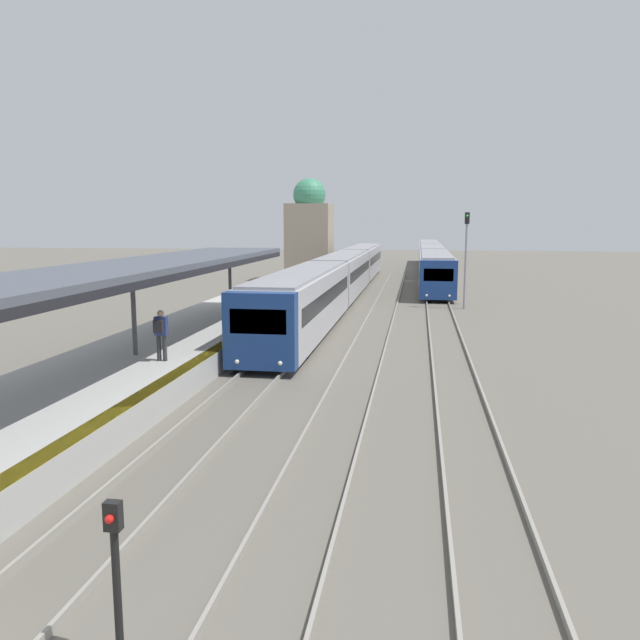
{
  "coord_description": "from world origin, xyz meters",
  "views": [
    {
      "loc": [
        5.34,
        -3.96,
        5.32
      ],
      "look_at": [
        1.68,
        19.4,
        1.63
      ],
      "focal_mm": 35.0,
      "sensor_mm": 36.0,
      "label": 1
    }
  ],
  "objects_px": {
    "signal_post_near": "(116,564)",
    "signal_mast_far": "(466,250)",
    "train_far": "(431,259)",
    "train_near": "(343,273)",
    "person_on_platform": "(161,331)"
  },
  "relations": [
    {
      "from": "person_on_platform",
      "to": "signal_post_near",
      "type": "relative_size",
      "value": 0.81
    },
    {
      "from": "train_far",
      "to": "signal_post_near",
      "type": "height_order",
      "value": "train_far"
    },
    {
      "from": "signal_post_near",
      "to": "signal_mast_far",
      "type": "xyz_separation_m",
      "value": [
        6.43,
        33.03,
        2.41
      ]
    },
    {
      "from": "signal_mast_far",
      "to": "train_near",
      "type": "bearing_deg",
      "value": 147.27
    },
    {
      "from": "train_near",
      "to": "signal_mast_far",
      "type": "xyz_separation_m",
      "value": [
        8.26,
        -5.31,
        1.97
      ]
    },
    {
      "from": "train_near",
      "to": "signal_mast_far",
      "type": "bearing_deg",
      "value": -32.73
    },
    {
      "from": "signal_mast_far",
      "to": "person_on_platform",
      "type": "bearing_deg",
      "value": -118.06
    },
    {
      "from": "person_on_platform",
      "to": "signal_mast_far",
      "type": "xyz_separation_m",
      "value": [
        11.06,
        20.76,
        1.81
      ]
    },
    {
      "from": "signal_post_near",
      "to": "person_on_platform",
      "type": "bearing_deg",
      "value": 110.71
    },
    {
      "from": "signal_post_near",
      "to": "signal_mast_far",
      "type": "relative_size",
      "value": 0.35
    },
    {
      "from": "train_far",
      "to": "train_near",
      "type": "bearing_deg",
      "value": -107.96
    },
    {
      "from": "signal_post_near",
      "to": "signal_mast_far",
      "type": "height_order",
      "value": "signal_mast_far"
    },
    {
      "from": "person_on_platform",
      "to": "train_far",
      "type": "height_order",
      "value": "train_far"
    },
    {
      "from": "person_on_platform",
      "to": "train_far",
      "type": "bearing_deg",
      "value": 78.5
    },
    {
      "from": "train_far",
      "to": "signal_mast_far",
      "type": "xyz_separation_m",
      "value": [
        1.55,
        -25.98,
        2.01
      ]
    }
  ]
}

